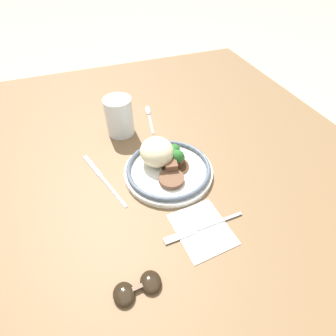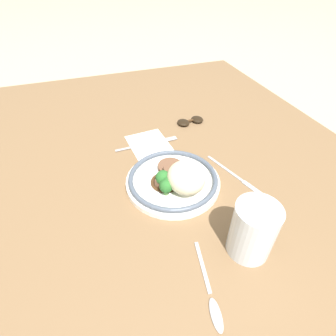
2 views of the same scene
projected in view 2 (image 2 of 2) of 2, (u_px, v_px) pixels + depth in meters
ground_plane at (165, 187)px, 0.70m from camera, size 8.00×8.00×0.00m
dining_table at (165, 182)px, 0.69m from camera, size 1.51×1.15×0.04m
napkin at (150, 144)px, 0.79m from camera, size 0.14×0.12×0.00m
plate at (176, 179)px, 0.63m from camera, size 0.23×0.23×0.08m
juice_glass at (252, 232)px, 0.48m from camera, size 0.08×0.08×0.12m
fork at (153, 143)px, 0.79m from camera, size 0.02×0.19×0.00m
knife at (241, 180)px, 0.66m from camera, size 0.22×0.08×0.00m
spoon at (212, 301)px, 0.44m from camera, size 0.16×0.04×0.01m
sunglasses at (190, 121)px, 0.88m from camera, size 0.05×0.09×0.01m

